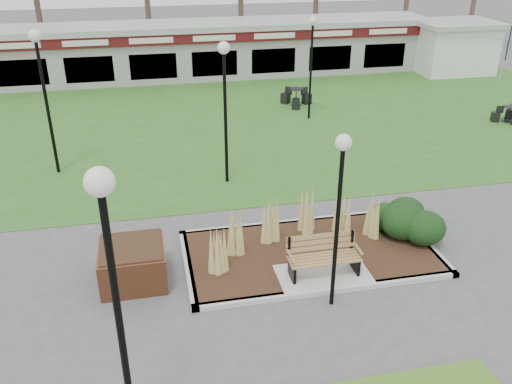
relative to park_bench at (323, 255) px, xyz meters
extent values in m
plane|color=#515154|center=(0.00, -0.25, -0.59)|extent=(100.00, 100.00, 0.00)
cube|color=#316520|center=(0.00, 11.75, -0.58)|extent=(34.00, 16.00, 0.02)
cube|color=#311E13|center=(0.00, 0.95, -0.53)|extent=(6.22, 3.22, 0.12)
cube|color=#B7B7B2|center=(0.00, -0.66, -0.53)|extent=(6.40, 0.18, 0.12)
cube|color=#B7B7B2|center=(0.00, 2.56, -0.53)|extent=(6.40, 0.18, 0.12)
cube|color=#B7B7B2|center=(-3.11, 0.95, -0.53)|extent=(0.18, 3.40, 0.12)
cube|color=#B7B7B2|center=(3.11, 0.95, -0.53)|extent=(0.18, 3.40, 0.12)
cube|color=#B7B7B2|center=(0.00, -0.10, -0.52)|extent=(2.20, 1.20, 0.13)
cone|color=tan|center=(-1.90, 1.35, 0.11)|extent=(0.36, 0.36, 1.15)
cone|color=tan|center=(-0.90, 1.75, 0.11)|extent=(0.36, 0.36, 1.15)
cone|color=tan|center=(0.20, 1.95, 0.11)|extent=(0.36, 0.36, 1.15)
cone|color=tan|center=(1.10, 1.75, 0.11)|extent=(0.36, 0.36, 1.15)
cone|color=tan|center=(1.90, 1.35, 0.11)|extent=(0.36, 0.36, 1.15)
cone|color=tan|center=(-2.40, 0.55, 0.11)|extent=(0.36, 0.36, 1.15)
ellipsoid|color=black|center=(2.60, 1.15, 0.00)|extent=(1.21, 1.10, 0.99)
ellipsoid|color=black|center=(3.00, 0.75, -0.04)|extent=(1.10, 1.00, 0.90)
ellipsoid|color=black|center=(2.90, 1.65, -0.06)|extent=(1.06, 0.96, 0.86)
ellipsoid|color=black|center=(2.30, 1.65, -0.11)|extent=(0.92, 0.84, 0.76)
cube|color=olive|center=(0.00, -0.10, -0.03)|extent=(1.70, 0.57, 0.04)
cube|color=olive|center=(0.00, 0.21, 0.25)|extent=(1.70, 0.13, 0.44)
cube|color=black|center=(-0.78, -0.10, -0.25)|extent=(0.06, 0.55, 0.42)
cube|color=black|center=(0.78, -0.10, -0.25)|extent=(0.06, 0.55, 0.42)
cube|color=black|center=(-0.78, 0.20, 0.22)|extent=(0.06, 0.06, 0.50)
cube|color=black|center=(0.78, 0.20, 0.22)|extent=(0.06, 0.06, 0.50)
cube|color=olive|center=(-0.82, -0.12, 0.15)|extent=(0.05, 0.50, 0.04)
cube|color=olive|center=(0.82, -0.12, 0.15)|extent=(0.05, 0.50, 0.04)
cube|color=brown|center=(-4.40, 0.75, -0.14)|extent=(1.50, 1.50, 0.90)
cube|color=#311E13|center=(-4.40, 0.75, 0.33)|extent=(1.40, 1.40, 0.06)
cube|color=gray|center=(0.00, 19.75, 0.71)|extent=(24.00, 3.00, 2.60)
cube|color=#4C1011|center=(0.00, 18.20, 1.76)|extent=(24.00, 0.18, 0.55)
cube|color=#B7B7BC|center=(0.00, 19.75, 2.16)|extent=(24.60, 3.40, 0.30)
cube|color=silver|center=(0.00, 18.09, 1.76)|extent=(22.00, 0.02, 0.28)
cube|color=black|center=(0.00, 18.30, 0.41)|extent=(22.00, 0.10, 1.30)
cube|color=white|center=(13.50, 17.75, 0.71)|extent=(4.00, 3.00, 2.60)
cube|color=#B7B7BC|center=(13.50, 17.75, 2.11)|extent=(4.40, 3.40, 0.25)
cylinder|color=#47382B|center=(-9.00, 27.75, 2.00)|extent=(0.36, 0.36, 5.17)
cylinder|color=#47382B|center=(-3.00, 27.75, 2.00)|extent=(0.36, 0.36, 5.17)
cylinder|color=#47382B|center=(3.00, 27.75, 2.00)|extent=(0.36, 0.36, 5.17)
cylinder|color=#47382B|center=(9.00, 27.75, 2.00)|extent=(0.36, 0.36, 5.17)
cylinder|color=#47382B|center=(15.00, 27.75, 2.00)|extent=(0.36, 0.36, 5.17)
cylinder|color=#47382B|center=(21.00, 27.75, 2.00)|extent=(0.36, 0.36, 5.17)
cylinder|color=black|center=(-4.43, -3.75, 1.65)|extent=(0.11, 0.11, 4.48)
sphere|color=white|center=(-4.43, -3.75, 4.07)|extent=(0.40, 0.40, 0.40)
cylinder|color=black|center=(-0.12, -1.05, 1.26)|extent=(0.09, 0.09, 3.69)
sphere|color=white|center=(-0.12, -1.05, 3.25)|extent=(0.33, 0.33, 0.33)
cylinder|color=black|center=(-1.38, 5.74, 1.50)|extent=(0.10, 0.10, 4.17)
sphere|color=white|center=(-1.38, 5.74, 3.75)|extent=(0.38, 0.38, 0.38)
cylinder|color=black|center=(3.14, 11.40, 1.39)|extent=(0.10, 0.10, 3.95)
sphere|color=white|center=(3.14, 11.40, 3.52)|extent=(0.36, 0.36, 0.36)
cylinder|color=black|center=(-6.88, 7.67, 1.60)|extent=(0.11, 0.11, 4.38)
sphere|color=white|center=(-6.88, 7.67, 3.97)|extent=(0.39, 0.39, 0.39)
cylinder|color=black|center=(3.10, 13.33, -0.55)|extent=(0.46, 0.46, 0.03)
cylinder|color=black|center=(3.10, 13.33, -0.18)|extent=(0.05, 0.05, 0.75)
cylinder|color=black|center=(3.10, 13.33, 0.21)|extent=(0.63, 0.63, 0.03)
cube|color=black|center=(3.66, 13.47, -0.33)|extent=(0.43, 0.43, 0.48)
cube|color=black|center=(2.70, 13.75, -0.33)|extent=(0.50, 0.50, 0.48)
cube|color=black|center=(2.93, 12.78, -0.33)|extent=(0.44, 0.44, 0.48)
cylinder|color=black|center=(11.27, 9.19, -0.55)|extent=(0.39, 0.39, 0.03)
cylinder|color=black|center=(11.27, 9.19, -0.24)|extent=(0.04, 0.04, 0.65)
cylinder|color=black|center=(11.27, 9.19, 0.10)|extent=(0.54, 0.54, 0.02)
cube|color=black|center=(11.62, 9.54, -0.36)|extent=(0.43, 0.43, 0.41)
cube|color=black|center=(10.79, 9.33, -0.36)|extent=(0.38, 0.38, 0.41)
cylinder|color=black|center=(13.40, 12.95, 0.51)|extent=(0.06, 0.06, 2.20)
imported|color=#3150AD|center=(13.40, 12.95, 1.19)|extent=(2.85, 2.88, 2.05)
camera|label=1|loc=(-3.77, -10.21, 6.98)|focal=38.00mm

